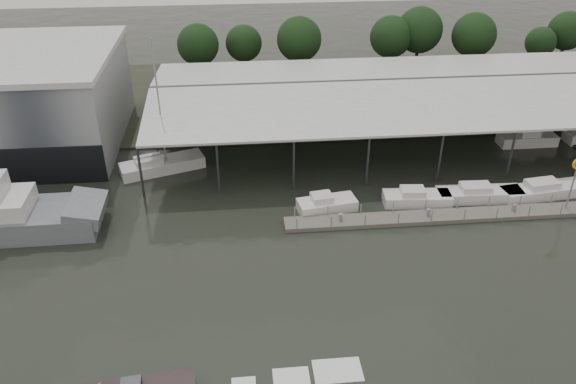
{
  "coord_description": "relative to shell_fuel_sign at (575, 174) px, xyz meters",
  "views": [
    {
      "loc": [
        -2.67,
        -30.96,
        27.97
      ],
      "look_at": [
        1.49,
        11.8,
        2.5
      ],
      "focal_mm": 35.0,
      "sensor_mm": 36.0,
      "label": 1
    }
  ],
  "objects": [
    {
      "name": "ground",
      "position": [
        -27.0,
        -9.99,
        -3.93
      ],
      "size": [
        200.0,
        200.0,
        0.0
      ],
      "primitive_type": "plane",
      "color": "black",
      "rests_on": "ground"
    },
    {
      "name": "land_strip_far",
      "position": [
        -27.0,
        32.01,
        -3.83
      ],
      "size": [
        140.0,
        30.0,
        0.3
      ],
      "color": "#33382A",
      "rests_on": "ground"
    },
    {
      "name": "storage_warehouse",
      "position": [
        -55.0,
        19.95,
        1.36
      ],
      "size": [
        24.5,
        20.5,
        10.5
      ],
      "color": "gray",
      "rests_on": "ground"
    },
    {
      "name": "covered_boat_shed",
      "position": [
        -10.0,
        18.01,
        2.2
      ],
      "size": [
        58.24,
        24.0,
        6.96
      ],
      "color": "silver",
      "rests_on": "ground"
    },
    {
      "name": "floating_dock",
      "position": [
        -12.0,
        0.01,
        -3.72
      ],
      "size": [
        28.0,
        2.0,
        1.4
      ],
      "color": "#615C55",
      "rests_on": "ground"
    },
    {
      "name": "shell_fuel_sign",
      "position": [
        0.0,
        0.0,
        0.0
      ],
      "size": [
        1.1,
        0.18,
        5.55
      ],
      "color": "gray",
      "rests_on": "ground"
    },
    {
      "name": "grey_trawler",
      "position": [
        -50.43,
        1.69,
        -2.35
      ],
      "size": [
        17.3,
        5.43,
        8.84
      ],
      "rotation": [
        0.0,
        0.0,
        0.01
      ],
      "color": "slate",
      "rests_on": "ground"
    },
    {
      "name": "white_sailboat",
      "position": [
        -37.82,
        11.66,
        -3.26
      ],
      "size": [
        8.92,
        5.26,
        14.02
      ],
      "rotation": [
        0.0,
        0.0,
        0.33
      ],
      "color": "silver",
      "rests_on": "ground"
    },
    {
      "name": "moored_cruiser_0",
      "position": [
        -21.9,
        2.47,
        -3.31
      ],
      "size": [
        5.67,
        3.06,
        1.7
      ],
      "rotation": [
        0.0,
        0.0,
        0.17
      ],
      "color": "silver",
      "rests_on": "ground"
    },
    {
      "name": "moored_cruiser_1",
      "position": [
        -13.29,
        2.73,
        -3.31
      ],
      "size": [
        6.44,
        2.7,
        1.7
      ],
      "rotation": [
        0.0,
        0.0,
        -0.08
      ],
      "color": "silver",
      "rests_on": "ground"
    },
    {
      "name": "moored_cruiser_2",
      "position": [
        -7.15,
        2.88,
        -3.31
      ],
      "size": [
        8.14,
        2.49,
        1.7
      ],
      "rotation": [
        0.0,
        0.0,
        -0.04
      ],
      "color": "silver",
      "rests_on": "ground"
    },
    {
      "name": "moored_cruiser_3",
      "position": [
        -0.55,
        2.93,
        -3.31
      ],
      "size": [
        9.04,
        3.26,
        1.7
      ],
      "rotation": [
        0.0,
        0.0,
        0.12
      ],
      "color": "silver",
      "rests_on": "ground"
    },
    {
      "name": "horizon_tree_line",
      "position": [
        -4.22,
        38.19,
        1.99
      ],
      "size": [
        71.12,
        8.97,
        9.97
      ],
      "color": "black",
      "rests_on": "ground"
    }
  ]
}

